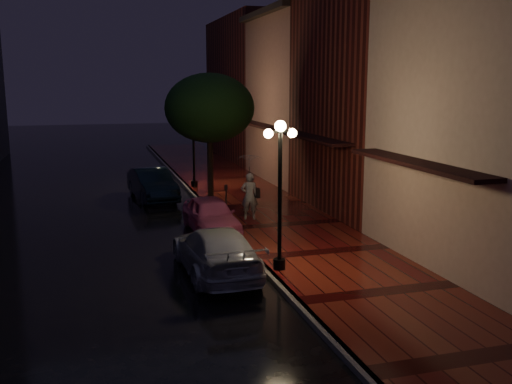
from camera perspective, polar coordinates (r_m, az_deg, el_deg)
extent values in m
plane|color=black|center=(21.34, -2.83, -4.04)|extent=(120.00, 120.00, 0.00)
cube|color=#470C0C|center=(21.93, 2.90, -3.43)|extent=(4.50, 60.00, 0.15)
cube|color=#595451|center=(21.32, -2.83, -3.84)|extent=(0.25, 60.00, 0.15)
cube|color=gray|center=(18.37, 23.71, 6.10)|extent=(5.00, 8.00, 8.50)
cube|color=#511914|center=(25.00, 12.01, 10.67)|extent=(5.00, 8.00, 11.00)
cube|color=#8C5951|center=(32.30, 5.18, 9.07)|extent=(5.00, 8.00, 9.00)
cube|color=#511914|center=(41.76, 0.13, 10.20)|extent=(5.00, 12.00, 10.00)
cylinder|color=black|center=(16.26, 2.39, -0.98)|extent=(0.12, 0.12, 4.00)
cylinder|color=black|center=(16.73, 2.34, -7.19)|extent=(0.36, 0.36, 0.30)
cube|color=black|center=(15.97, 2.45, 6.06)|extent=(0.70, 0.08, 0.08)
sphere|color=#FFDD99|center=(15.95, 2.45, 6.60)|extent=(0.32, 0.32, 0.32)
sphere|color=#FFDD99|center=(15.86, 1.24, 5.86)|extent=(0.26, 0.26, 0.26)
sphere|color=#FFDD99|center=(16.08, 3.64, 5.91)|extent=(0.26, 0.26, 0.26)
cylinder|color=black|center=(29.70, -6.25, 4.35)|extent=(0.12, 0.12, 4.00)
cylinder|color=black|center=(29.97, -6.18, 0.84)|extent=(0.36, 0.36, 0.30)
cube|color=black|center=(29.55, -6.33, 8.21)|extent=(0.70, 0.08, 0.08)
sphere|color=#FFDD99|center=(29.54, -6.34, 8.50)|extent=(0.32, 0.32, 0.32)
sphere|color=#FFDD99|center=(29.49, -7.01, 8.09)|extent=(0.26, 0.26, 0.26)
sphere|color=#FFDD99|center=(29.61, -5.66, 8.13)|extent=(0.26, 0.26, 0.26)
cylinder|color=black|center=(26.88, -4.59, 2.84)|extent=(0.28, 0.28, 3.20)
ellipsoid|color=black|center=(26.64, -4.68, 8.39)|extent=(4.16, 4.16, 3.20)
sphere|color=black|center=(27.40, -3.47, 7.21)|extent=(1.80, 1.80, 1.80)
sphere|color=black|center=(25.86, -5.66, 7.19)|extent=(1.80, 1.80, 1.80)
imported|color=#CF5580|center=(21.20, -4.53, -2.30)|extent=(1.79, 3.99, 1.33)
imported|color=black|center=(27.55, -10.33, 0.77)|extent=(2.14, 4.67, 1.48)
imported|color=#A4A4AB|center=(16.66, -4.03, -5.89)|extent=(2.07, 4.81, 1.38)
imported|color=silver|center=(22.52, -0.67, -0.41)|extent=(0.77, 0.61, 1.86)
imported|color=silver|center=(22.32, -0.67, 2.55)|extent=(1.08, 1.10, 0.99)
cylinder|color=black|center=(22.44, -0.67, 0.67)|extent=(0.02, 0.02, 1.49)
cube|color=black|center=(22.53, 0.13, -0.09)|extent=(0.15, 0.35, 0.37)
cylinder|color=black|center=(23.01, -3.00, -1.14)|extent=(0.06, 0.06, 1.11)
cube|color=black|center=(22.88, -3.02, 0.47)|extent=(0.14, 0.12, 0.22)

